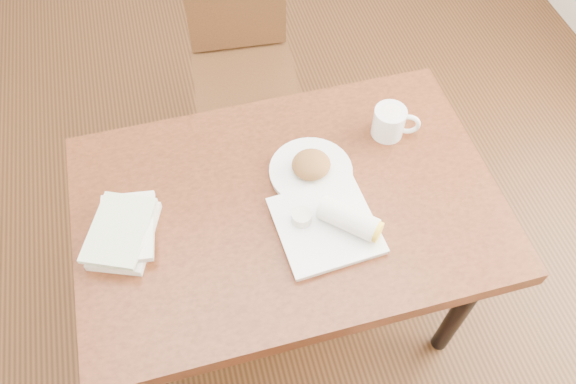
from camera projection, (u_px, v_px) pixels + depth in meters
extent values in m
cube|color=#472814|center=(288.00, 303.00, 2.28)|extent=(4.00, 5.00, 0.01)
cube|color=#632D17|center=(288.00, 207.00, 1.68)|extent=(1.25, 0.83, 0.06)
cylinder|color=black|center=(461.00, 308.00, 1.89)|extent=(0.06, 0.06, 0.69)
cylinder|color=black|center=(130.00, 223.00, 2.08)|extent=(0.06, 0.06, 0.69)
cylinder|color=black|center=(395.00, 165.00, 2.23)|extent=(0.06, 0.06, 0.69)
cylinder|color=#492B15|center=(282.00, 87.00, 2.64)|extent=(0.04, 0.04, 0.45)
cylinder|color=#492B15|center=(205.00, 97.00, 2.60)|extent=(0.04, 0.04, 0.45)
cylinder|color=#492B15|center=(296.00, 146.00, 2.44)|extent=(0.04, 0.04, 0.45)
cylinder|color=#492B15|center=(213.00, 158.00, 2.40)|extent=(0.04, 0.04, 0.45)
cube|color=#492B15|center=(246.00, 82.00, 2.32)|extent=(0.46, 0.46, 0.04)
cube|color=#492B15|center=(235.00, 0.00, 2.21)|extent=(0.40, 0.08, 0.45)
cylinder|color=white|center=(311.00, 172.00, 1.70)|extent=(0.25, 0.25, 0.02)
cylinder|color=white|center=(311.00, 170.00, 1.69)|extent=(0.25, 0.25, 0.01)
ellipsoid|color=#B27538|center=(311.00, 165.00, 1.67)|extent=(0.14, 0.13, 0.06)
cylinder|color=white|center=(389.00, 122.00, 1.76)|extent=(0.10, 0.10, 0.10)
torus|color=white|center=(408.00, 124.00, 1.75)|extent=(0.08, 0.05, 0.08)
cylinder|color=tan|center=(391.00, 112.00, 1.72)|extent=(0.09, 0.09, 0.01)
cylinder|color=#F2E5CC|center=(391.00, 111.00, 1.72)|extent=(0.06, 0.06, 0.00)
cube|color=white|center=(326.00, 226.00, 1.60)|extent=(0.28, 0.28, 0.02)
cube|color=white|center=(326.00, 224.00, 1.59)|extent=(0.29, 0.29, 0.01)
cylinder|color=white|center=(348.00, 218.00, 1.55)|extent=(0.17, 0.17, 0.07)
cylinder|color=yellow|center=(376.00, 231.00, 1.53)|extent=(0.06, 0.06, 0.06)
cylinder|color=silver|center=(302.00, 217.00, 1.58)|extent=(0.06, 0.06, 0.03)
cylinder|color=red|center=(302.00, 215.00, 1.57)|extent=(0.05, 0.05, 0.01)
cube|color=white|center=(125.00, 235.00, 1.57)|extent=(0.23, 0.27, 0.02)
cube|color=silver|center=(127.00, 227.00, 1.56)|extent=(0.18, 0.24, 0.02)
cube|color=#9BB97B|center=(119.00, 230.00, 1.54)|extent=(0.23, 0.27, 0.02)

